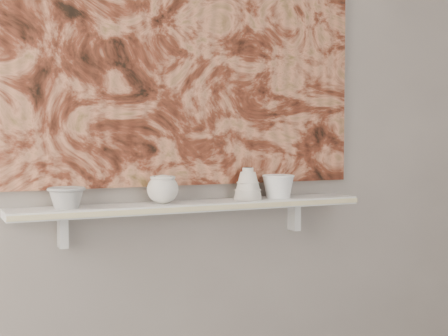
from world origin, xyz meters
TOP-DOWN VIEW (x-y plane):
  - wall_back at (0.00, 1.60)m, footprint 3.60×0.00m
  - shelf at (0.00, 1.51)m, footprint 1.40×0.18m
  - shelf_stripe at (0.00, 1.41)m, footprint 1.40×0.01m
  - bracket_left at (-0.49, 1.57)m, footprint 0.03×0.06m
  - bracket_right at (0.49, 1.57)m, footprint 0.03×0.06m
  - painting at (0.00, 1.59)m, footprint 1.50×0.02m
  - house_motif at (0.45, 1.57)m, footprint 0.09×0.00m
  - bowl_grey at (-0.49, 1.51)m, footprint 0.18×0.18m
  - cup_cream at (-0.13, 1.51)m, footprint 0.12×0.12m
  - bell_vessel at (0.23, 1.51)m, footprint 0.14×0.14m
  - bowl_white at (0.37, 1.51)m, footprint 0.14×0.14m

SIDE VIEW (x-z plane):
  - bracket_left at x=-0.49m, z-range 0.78..0.90m
  - bracket_right at x=0.49m, z-range 0.78..0.90m
  - shelf at x=0.00m, z-range 0.90..0.93m
  - shelf_stripe at x=0.00m, z-range 0.91..0.92m
  - bowl_grey at x=-0.49m, z-range 0.93..1.01m
  - bowl_white at x=0.37m, z-range 0.93..1.03m
  - cup_cream at x=-0.13m, z-range 0.93..1.04m
  - bell_vessel at x=0.23m, z-range 0.93..1.06m
  - house_motif at x=0.45m, z-range 1.19..1.27m
  - wall_back at x=0.00m, z-range -0.45..3.15m
  - painting at x=0.00m, z-range 0.99..2.09m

